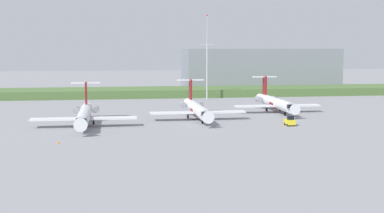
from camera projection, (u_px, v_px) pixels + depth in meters
The scene contains 9 objects.
ground_plane at pixel (182, 110), 148.23m from camera, with size 500.00×500.00×0.00m, color gray.
grass_berm at pixel (166, 92), 190.78m from camera, with size 320.00×20.00×2.72m, color #4C6B38.
regional_jet_nearest at pixel (84, 114), 118.42m from camera, with size 22.81×31.00×9.00m.
regional_jet_second at pixel (197, 109), 129.42m from camera, with size 22.81×31.00×9.00m.
regional_jet_third at pixel (275, 102), 143.82m from camera, with size 22.81×31.00×9.00m.
antenna_mast at pixel (207, 65), 176.61m from camera, with size 4.40×0.50×27.74m.
distant_hangar at pixel (260, 69), 215.58m from camera, with size 60.64×22.54×16.58m, color gray.
baggage_tug at pixel (290, 121), 119.01m from camera, with size 1.72×3.20×2.30m.
safety_cone_front_marker at pixel (58, 143), 96.61m from camera, with size 0.44×0.44×0.55m, color orange.
Camera 1 is at (-19.19, -115.97, 17.42)m, focal length 50.44 mm.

